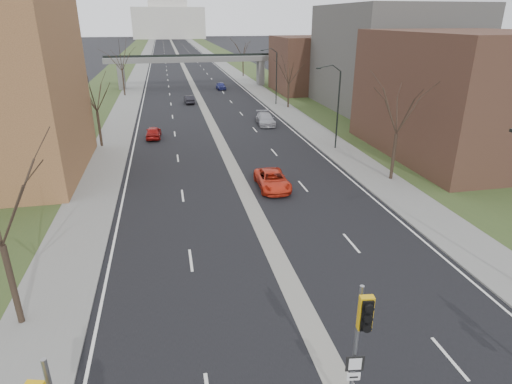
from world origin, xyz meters
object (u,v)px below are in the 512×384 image
object	(u,v)px
signal_pole_median	(360,335)
car_right_mid	(265,119)
car_left_near	(154,132)
car_left_far	(189,99)
car_right_near	(272,180)
car_right_far	(221,86)

from	to	relation	value
signal_pole_median	car_right_mid	distance (m)	45.16
signal_pole_median	car_right_mid	size ratio (longest dim) A/B	1.03
car_left_near	car_left_far	size ratio (longest dim) A/B	1.04
car_right_near	car_right_mid	xyz separation A→B (m)	(4.56, 22.42, 0.04)
car_left_near	car_left_far	distance (m)	22.19
car_left_far	car_right_mid	world-z (taller)	car_right_mid
signal_pole_median	car_left_far	size ratio (longest dim) A/B	1.36
car_left_far	car_right_mid	distance (m)	19.66
car_left_near	car_left_far	xyz separation A→B (m)	(5.45, 21.51, -0.05)
car_left_near	car_right_far	size ratio (longest dim) A/B	1.03
car_left_near	car_right_near	bearing A→B (deg)	120.53
car_right_mid	car_left_near	bearing A→B (deg)	-160.28
signal_pole_median	car_right_far	distance (m)	76.06
car_right_near	car_right_mid	bearing A→B (deg)	79.62
signal_pole_median	car_left_far	xyz separation A→B (m)	(-1.81, 62.00, -3.10)
car_right_far	car_left_near	bearing A→B (deg)	-111.59
signal_pole_median	car_left_near	distance (m)	41.24
car_right_mid	car_right_near	bearing A→B (deg)	-97.33
car_right_near	signal_pole_median	bearing A→B (deg)	-95.57
car_left_far	car_right_near	size ratio (longest dim) A/B	0.77
car_left_near	car_left_far	world-z (taller)	car_left_near
signal_pole_median	car_right_far	bearing A→B (deg)	93.73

